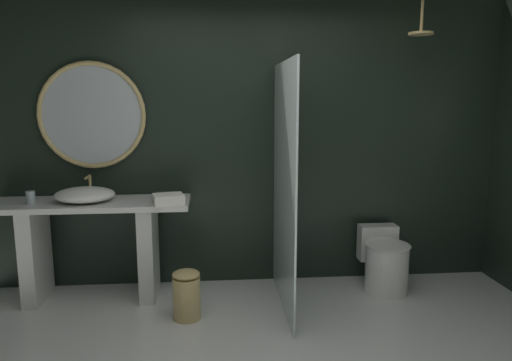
{
  "coord_description": "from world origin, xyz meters",
  "views": [
    {
      "loc": [
        -0.33,
        -2.44,
        1.7
      ],
      "look_at": [
        -0.04,
        0.79,
        1.14
      ],
      "focal_mm": 33.36,
      "sensor_mm": 36.0,
      "label": 1
    }
  ],
  "objects_px": {
    "rain_shower_head": "(421,31)",
    "vessel_sink": "(85,195)",
    "round_wall_mirror": "(92,115)",
    "tissue_box": "(166,197)",
    "folded_hand_towel": "(168,199)",
    "toilet": "(385,262)",
    "tumbler_cup": "(31,197)",
    "waste_bin": "(187,294)"
  },
  "relations": [
    {
      "from": "tissue_box",
      "to": "toilet",
      "type": "relative_size",
      "value": 0.3
    },
    {
      "from": "round_wall_mirror",
      "to": "tissue_box",
      "type": "bearing_deg",
      "value": -22.04
    },
    {
      "from": "folded_hand_towel",
      "to": "vessel_sink",
      "type": "bearing_deg",
      "value": 168.83
    },
    {
      "from": "round_wall_mirror",
      "to": "rain_shower_head",
      "type": "xyz_separation_m",
      "value": [
        2.76,
        -0.33,
        0.69
      ]
    },
    {
      "from": "toilet",
      "to": "vessel_sink",
      "type": "bearing_deg",
      "value": 179.24
    },
    {
      "from": "tumbler_cup",
      "to": "toilet",
      "type": "distance_m",
      "value": 3.07
    },
    {
      "from": "tissue_box",
      "to": "toilet",
      "type": "xyz_separation_m",
      "value": [
        1.92,
        -0.05,
        -0.62
      ]
    },
    {
      "from": "tumbler_cup",
      "to": "folded_hand_towel",
      "type": "bearing_deg",
      "value": -5.44
    },
    {
      "from": "tissue_box",
      "to": "round_wall_mirror",
      "type": "relative_size",
      "value": 0.18
    },
    {
      "from": "folded_hand_towel",
      "to": "toilet",
      "type": "bearing_deg",
      "value": 3.16
    },
    {
      "from": "vessel_sink",
      "to": "toilet",
      "type": "distance_m",
      "value": 2.66
    },
    {
      "from": "tumbler_cup",
      "to": "toilet",
      "type": "xyz_separation_m",
      "value": [
        3.0,
        -0.0,
        -0.64
      ]
    },
    {
      "from": "tumbler_cup",
      "to": "tissue_box",
      "type": "relative_size",
      "value": 0.64
    },
    {
      "from": "round_wall_mirror",
      "to": "rain_shower_head",
      "type": "relative_size",
      "value": 3.26
    },
    {
      "from": "tumbler_cup",
      "to": "tissue_box",
      "type": "distance_m",
      "value": 1.08
    },
    {
      "from": "vessel_sink",
      "to": "tumbler_cup",
      "type": "distance_m",
      "value": 0.43
    },
    {
      "from": "tumbler_cup",
      "to": "round_wall_mirror",
      "type": "bearing_deg",
      "value": 33.86
    },
    {
      "from": "vessel_sink",
      "to": "rain_shower_head",
      "type": "height_order",
      "value": "rain_shower_head"
    },
    {
      "from": "rain_shower_head",
      "to": "folded_hand_towel",
      "type": "relative_size",
      "value": 1.18
    },
    {
      "from": "round_wall_mirror",
      "to": "vessel_sink",
      "type": "bearing_deg",
      "value": -95.68
    },
    {
      "from": "rain_shower_head",
      "to": "tissue_box",
      "type": "bearing_deg",
      "value": 177.96
    },
    {
      "from": "tissue_box",
      "to": "folded_hand_towel",
      "type": "relative_size",
      "value": 0.7
    },
    {
      "from": "tumbler_cup",
      "to": "round_wall_mirror",
      "type": "distance_m",
      "value": 0.85
    },
    {
      "from": "vessel_sink",
      "to": "folded_hand_towel",
      "type": "xyz_separation_m",
      "value": [
        0.7,
        -0.14,
        -0.02
      ]
    },
    {
      "from": "tissue_box",
      "to": "round_wall_mirror",
      "type": "height_order",
      "value": "round_wall_mirror"
    },
    {
      "from": "tissue_box",
      "to": "folded_hand_towel",
      "type": "height_order",
      "value": "folded_hand_towel"
    },
    {
      "from": "waste_bin",
      "to": "tumbler_cup",
      "type": "bearing_deg",
      "value": 161.63
    },
    {
      "from": "toilet",
      "to": "waste_bin",
      "type": "height_order",
      "value": "toilet"
    },
    {
      "from": "vessel_sink",
      "to": "tumbler_cup",
      "type": "bearing_deg",
      "value": -175.83
    },
    {
      "from": "round_wall_mirror",
      "to": "folded_hand_towel",
      "type": "relative_size",
      "value": 3.86
    },
    {
      "from": "tissue_box",
      "to": "round_wall_mirror",
      "type": "distance_m",
      "value": 0.96
    },
    {
      "from": "waste_bin",
      "to": "folded_hand_towel",
      "type": "height_order",
      "value": "folded_hand_towel"
    },
    {
      "from": "toilet",
      "to": "rain_shower_head",
      "type": "bearing_deg",
      "value": -7.09
    },
    {
      "from": "tumbler_cup",
      "to": "toilet",
      "type": "relative_size",
      "value": 0.19
    },
    {
      "from": "toilet",
      "to": "waste_bin",
      "type": "distance_m",
      "value": 1.79
    },
    {
      "from": "vessel_sink",
      "to": "round_wall_mirror",
      "type": "relative_size",
      "value": 0.53
    },
    {
      "from": "rain_shower_head",
      "to": "vessel_sink",
      "type": "bearing_deg",
      "value": 178.77
    },
    {
      "from": "toilet",
      "to": "folded_hand_towel",
      "type": "bearing_deg",
      "value": -176.84
    },
    {
      "from": "rain_shower_head",
      "to": "waste_bin",
      "type": "relative_size",
      "value": 0.72
    },
    {
      "from": "tumbler_cup",
      "to": "tissue_box",
      "type": "xyz_separation_m",
      "value": [
        1.08,
        0.05,
        -0.02
      ]
    },
    {
      "from": "waste_bin",
      "to": "round_wall_mirror",
      "type": "bearing_deg",
      "value": 138.47
    },
    {
      "from": "waste_bin",
      "to": "folded_hand_towel",
      "type": "xyz_separation_m",
      "value": [
        -0.15,
        0.31,
        0.69
      ]
    }
  ]
}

